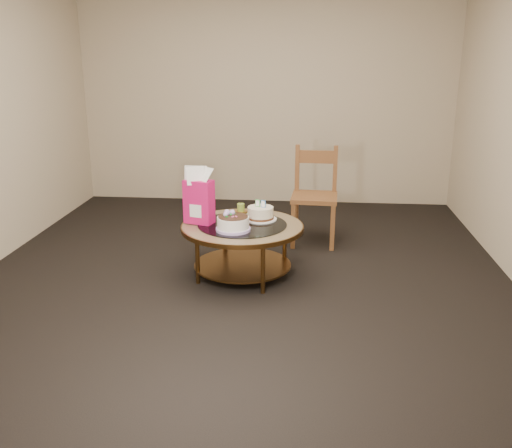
# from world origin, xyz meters

# --- Properties ---
(ground) EXTENTS (5.00, 5.00, 0.00)m
(ground) POSITION_xyz_m (0.00, 0.00, 0.00)
(ground) COLOR black
(ground) RESTS_ON ground
(room_walls) EXTENTS (4.52, 5.02, 2.61)m
(room_walls) POSITION_xyz_m (0.00, 0.00, 1.54)
(room_walls) COLOR tan
(room_walls) RESTS_ON ground
(coffee_table) EXTENTS (1.02, 1.02, 0.46)m
(coffee_table) POSITION_xyz_m (0.00, -0.00, 0.38)
(coffee_table) COLOR brown
(coffee_table) RESTS_ON ground
(decorated_cake) EXTENTS (0.28, 0.28, 0.16)m
(decorated_cake) POSITION_xyz_m (-0.05, -0.17, 0.51)
(decorated_cake) COLOR #B89ADA
(decorated_cake) RESTS_ON coffee_table
(cream_cake) EXTENTS (0.27, 0.27, 0.17)m
(cream_cake) POSITION_xyz_m (0.14, 0.14, 0.51)
(cream_cake) COLOR white
(cream_cake) RESTS_ON coffee_table
(gift_bag) EXTENTS (0.26, 0.22, 0.47)m
(gift_bag) POSITION_xyz_m (-0.36, 0.01, 0.69)
(gift_bag) COLOR #C0125F
(gift_bag) RESTS_ON coffee_table
(pillar_candle) EXTENTS (0.13, 0.13, 0.10)m
(pillar_candle) POSITION_xyz_m (-0.05, 0.32, 0.49)
(pillar_candle) COLOR #D2C856
(pillar_candle) RESTS_ON coffee_table
(dining_chair) EXTENTS (0.46, 0.46, 0.95)m
(dining_chair) POSITION_xyz_m (0.60, 0.94, 0.48)
(dining_chair) COLOR brown
(dining_chair) RESTS_ON ground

